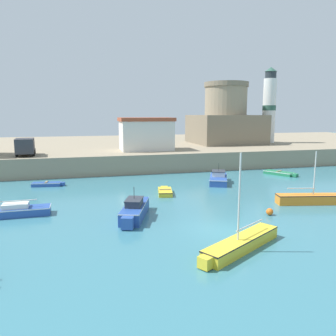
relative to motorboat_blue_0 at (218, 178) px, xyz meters
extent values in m
plane|color=teal|center=(-5.84, -14.48, -0.50)|extent=(200.00, 200.00, 0.00)
cube|color=gray|center=(-5.84, 26.99, 0.76)|extent=(120.00, 40.00, 2.53)
cube|color=#284C9E|center=(-0.08, -0.19, -0.13)|extent=(3.69, 5.24, 0.75)
cube|color=#284C9E|center=(1.08, 2.44, -0.13)|extent=(1.27, 1.18, 0.64)
cube|color=white|center=(-0.08, -0.19, 0.21)|extent=(3.72, 5.29, 0.07)
cube|color=silver|center=(0.02, 0.04, 0.51)|extent=(1.97, 2.13, 0.52)
cube|color=#2D333D|center=(0.02, 0.04, 0.81)|extent=(2.12, 2.31, 0.08)
cylinder|color=black|center=(0.02, 0.04, 1.30)|extent=(0.04, 0.04, 0.90)
cube|color=#284C9E|center=(-18.80, 2.96, -0.30)|extent=(3.07, 1.41, 0.41)
cube|color=#284C9E|center=(-17.11, 2.73, -0.30)|extent=(0.53, 0.61, 0.35)
cube|color=white|center=(-18.80, 2.96, -0.13)|extent=(3.10, 1.42, 0.07)
cube|color=#997F5B|center=(-18.80, 2.96, -0.05)|extent=(0.32, 0.88, 0.08)
cube|color=#237A4C|center=(9.48, 2.54, -0.29)|extent=(3.02, 3.82, 0.43)
cube|color=#237A4C|center=(10.55, 0.71, -0.29)|extent=(0.98, 0.93, 0.36)
cube|color=white|center=(9.48, 2.54, -0.12)|extent=(3.05, 3.86, 0.07)
cube|color=#997F5B|center=(9.48, 2.54, -0.04)|extent=(1.12, 0.77, 0.08)
cube|color=yellow|center=(-7.25, -3.83, -0.29)|extent=(1.81, 2.98, 0.44)
cube|color=yellow|center=(-6.92, -2.18, -0.29)|extent=(0.81, 0.71, 0.37)
cube|color=black|center=(-7.25, -3.83, -0.11)|extent=(1.83, 3.01, 0.07)
cube|color=#997F5B|center=(-7.25, -3.83, -0.03)|extent=(1.11, 0.41, 0.08)
cube|color=#284C9E|center=(-11.21, -10.13, -0.03)|extent=(3.03, 5.17, 0.95)
cube|color=#284C9E|center=(-12.14, -12.79, -0.03)|extent=(0.98, 0.89, 0.81)
cube|color=white|center=(-11.21, -10.13, 0.40)|extent=(3.06, 5.23, 0.07)
cube|color=#333842|center=(-11.29, -10.37, 0.67)|extent=(1.62, 2.01, 0.45)
cube|color=#2D333D|center=(-11.29, -10.37, 0.94)|extent=(1.74, 2.17, 0.08)
cylinder|color=black|center=(-11.29, -10.37, 1.43)|extent=(0.04, 0.04, 0.90)
cube|color=orange|center=(3.93, -10.35, -0.09)|extent=(5.58, 2.33, 0.84)
cube|color=black|center=(3.93, -10.35, 0.29)|extent=(5.63, 2.35, 0.07)
cylinder|color=silver|center=(4.33, -10.44, 2.21)|extent=(0.10, 0.10, 3.76)
cylinder|color=silver|center=(3.27, -10.21, 0.88)|extent=(2.41, 0.61, 0.08)
cube|color=yellow|center=(-6.19, -17.71, -0.15)|extent=(6.04, 4.27, 0.71)
cube|color=yellow|center=(-9.14, -19.47, -0.15)|extent=(0.79, 0.83, 0.60)
cube|color=black|center=(-6.19, -17.71, 0.16)|extent=(6.10, 4.31, 0.07)
cylinder|color=silver|center=(-6.60, -17.95, 2.68)|extent=(0.10, 0.10, 4.95)
cylinder|color=silver|center=(-5.51, -17.30, 0.75)|extent=(2.49, 1.53, 0.08)
cube|color=#284C9E|center=(-20.62, -7.63, -0.18)|extent=(6.26, 1.57, 0.64)
cube|color=white|center=(-20.62, -7.63, 0.09)|extent=(6.32, 1.59, 0.07)
cylinder|color=silver|center=(-19.84, -7.62, 0.68)|extent=(2.80, 0.13, 0.08)
cube|color=silver|center=(-20.00, -7.62, 0.31)|extent=(1.89, 1.05, 0.36)
sphere|color=orange|center=(-1.08, -12.36, -0.23)|extent=(0.54, 0.54, 0.54)
cube|color=#796C57|center=(10.16, 20.76, 4.53)|extent=(11.44, 11.44, 5.01)
cylinder|color=gray|center=(10.16, 20.76, 6.97)|extent=(7.40, 7.40, 9.91)
cylinder|color=#796C57|center=(10.16, 20.76, 12.33)|extent=(7.77, 7.77, 0.80)
cylinder|color=silver|center=(18.16, 19.60, 7.74)|extent=(2.29, 2.29, 11.44)
cylinder|color=#2D5647|center=(18.16, 19.60, 8.31)|extent=(2.36, 2.36, 0.90)
cylinder|color=#262D33|center=(18.16, 19.60, 14.06)|extent=(1.95, 1.95, 1.20)
cone|color=#2D5647|center=(18.16, 19.60, 15.06)|extent=(2.18, 2.18, 0.80)
cube|color=silver|center=(-5.84, 12.96, 4.12)|extent=(7.29, 5.09, 4.19)
cube|color=#9E472D|center=(-5.84, 12.96, 6.46)|extent=(7.65, 5.35, 0.50)
cube|color=#333338|center=(-21.77, 9.81, 3.32)|extent=(2.35, 3.36, 1.80)
cube|color=#333338|center=(-21.93, 11.86, 3.12)|extent=(2.10, 1.45, 1.40)
cube|color=#334756|center=(-21.97, 12.31, 3.32)|extent=(1.80, 0.26, 0.70)
cylinder|color=black|center=(-22.87, 11.68, 2.42)|extent=(0.34, 0.82, 0.80)
cylinder|color=black|center=(-20.98, 11.83, 2.42)|extent=(0.34, 0.82, 0.80)
cylinder|color=black|center=(-22.68, 9.34, 2.42)|extent=(0.34, 0.82, 0.80)
cylinder|color=black|center=(-20.79, 9.49, 2.42)|extent=(0.34, 0.82, 0.80)
camera|label=1|loc=(-14.88, -33.92, 7.21)|focal=35.00mm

